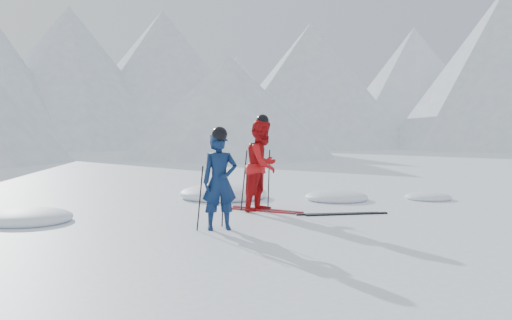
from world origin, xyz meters
TOP-DOWN VIEW (x-y plane):
  - ground at (0.00, 0.00)m, footprint 160.00×160.00m
  - mountain_range at (5.71, 35.31)m, footprint 106.15×62.94m
  - skier_blue at (-3.11, -0.28)m, footprint 0.70×0.60m
  - skier_red at (-1.14, 0.95)m, footprint 1.12×1.00m
  - pole_blue_left at (-3.41, -0.13)m, footprint 0.11×0.08m
  - pole_blue_right at (-2.86, -0.03)m, footprint 0.11×0.07m
  - pole_red_left at (-1.44, 1.20)m, footprint 0.13×0.10m
  - pole_red_right at (-0.84, 1.10)m, footprint 0.13×0.09m
  - ski_worn_left at (-1.26, 0.95)m, footprint 0.74×1.60m
  - ski_worn_right at (-1.02, 0.95)m, footprint 0.63×1.64m
  - ski_loose_a at (-0.30, -0.40)m, footprint 1.52×0.93m
  - ski_loose_b at (-0.20, -0.55)m, footprint 1.54×0.88m
  - snow_lumps at (-0.87, 2.49)m, footprint 9.95×5.04m

SIDE VIEW (x-z plane):
  - ground at x=0.00m, z-range 0.00..0.00m
  - snow_lumps at x=-0.87m, z-range -0.24..0.24m
  - ski_worn_left at x=-1.26m, z-range 0.00..0.03m
  - ski_worn_right at x=-1.02m, z-range 0.00..0.03m
  - ski_loose_a at x=-0.30m, z-range 0.00..0.03m
  - ski_loose_b at x=-0.20m, z-range 0.00..0.03m
  - pole_blue_left at x=-3.41m, z-range 0.00..1.09m
  - pole_blue_right at x=-2.86m, z-range 0.00..1.09m
  - pole_red_left at x=-1.44m, z-range 0.00..1.27m
  - pole_red_right at x=-0.84m, z-range 0.00..1.27m
  - skier_blue at x=-3.11m, z-range 0.00..1.63m
  - skier_red at x=-1.14m, z-range 0.00..1.90m
  - mountain_range at x=5.71m, z-range -1.04..14.49m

